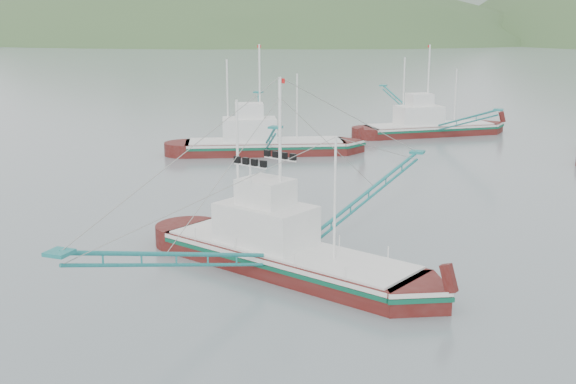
% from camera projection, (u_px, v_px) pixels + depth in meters
% --- Properties ---
extents(ground, '(1200.00, 1200.00, 0.00)m').
position_uv_depth(ground, '(241.00, 288.00, 33.14)').
color(ground, slate).
rests_on(ground, ground).
extents(main_boat, '(14.31, 24.40, 10.15)m').
position_uv_depth(main_boat, '(285.00, 232.00, 35.00)').
color(main_boat, '#450E0B').
rests_on(main_boat, ground).
extents(bg_boat_far, '(19.29, 22.28, 10.24)m').
position_uv_depth(bg_boat_far, '(430.00, 115.00, 76.40)').
color(bg_boat_far, '#450E0B').
rests_on(bg_boat_far, ground).
extents(bg_boat_left, '(15.60, 24.76, 10.65)m').
position_uv_depth(bg_boat_left, '(264.00, 130.00, 65.78)').
color(bg_boat_left, '#450E0B').
rests_on(bg_boat_left, ground).
extents(headland_left, '(448.00, 308.00, 210.00)m').
position_uv_depth(headland_left, '(221.00, 40.00, 422.86)').
color(headland_left, '#36552B').
rests_on(headland_left, ground).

